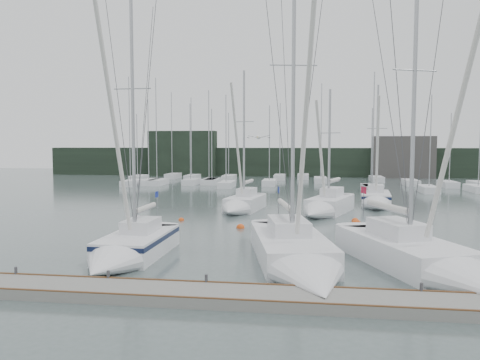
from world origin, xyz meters
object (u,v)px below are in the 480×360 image
at_px(buoy_a, 241,228).
at_px(sailboat_near_right, 433,264).
at_px(sailboat_near_center, 299,260).
at_px(sailboat_near_left, 126,251).
at_px(sailboat_mid_c, 324,207).
at_px(sailboat_mid_d, 376,200).
at_px(buoy_c, 181,220).
at_px(buoy_d, 356,224).
at_px(buoy_b, 355,221).
at_px(sailboat_mid_b, 240,205).

bearing_deg(buoy_a, sailboat_near_right, -47.12).
xyz_separation_m(sailboat_near_right, buoy_a, (-9.84, 10.60, -0.59)).
bearing_deg(sailboat_near_center, sailboat_near_left, 164.24).
distance_m(sailboat_mid_c, sailboat_mid_d, 7.38).
bearing_deg(buoy_c, buoy_d, 0.67).
bearing_deg(buoy_b, buoy_c, -174.00).
bearing_deg(buoy_a, buoy_b, 25.62).
height_order(buoy_b, buoy_d, buoy_d).
bearing_deg(sailboat_mid_b, sailboat_mid_d, 32.10).
height_order(sailboat_mid_c, buoy_b, sailboat_mid_c).
distance_m(sailboat_near_right, sailboat_mid_d, 23.01).
xyz_separation_m(buoy_b, buoy_c, (-12.90, -1.36, 0.00)).
distance_m(sailboat_near_left, sailboat_near_center, 8.38).
bearing_deg(sailboat_near_center, sailboat_near_right, -11.45).
bearing_deg(buoy_a, sailboat_near_center, -68.69).
distance_m(buoy_a, buoy_b, 8.93).
xyz_separation_m(sailboat_near_right, buoy_d, (-1.83, 13.26, -0.59)).
distance_m(sailboat_near_center, sailboat_mid_c, 17.53).
relative_size(sailboat_mid_c, buoy_d, 16.42).
bearing_deg(sailboat_mid_c, buoy_b, -34.89).
xyz_separation_m(sailboat_near_left, buoy_a, (4.22, 9.94, -0.57)).
bearing_deg(buoy_d, buoy_c, -179.33).
xyz_separation_m(sailboat_mid_b, buoy_a, (1.04, -7.44, -0.57)).
xyz_separation_m(sailboat_near_left, sailboat_mid_c, (10.14, 16.79, 0.04)).
bearing_deg(sailboat_mid_b, sailboat_near_left, -91.05).
relative_size(sailboat_mid_b, sailboat_mid_c, 1.15).
distance_m(sailboat_near_right, sailboat_mid_b, 21.06).
distance_m(buoy_a, buoy_d, 8.45).
relative_size(sailboat_near_left, buoy_c, 32.97).
height_order(sailboat_near_center, buoy_c, sailboat_near_center).
bearing_deg(sailboat_near_center, buoy_c, 113.10).
distance_m(sailboat_near_center, sailboat_mid_d, 23.93).
distance_m(buoy_c, buoy_d, 12.86).
relative_size(sailboat_near_left, sailboat_near_center, 0.89).
relative_size(sailboat_near_right, buoy_d, 22.94).
bearing_deg(buoy_b, sailboat_mid_b, 158.54).
distance_m(sailboat_near_right, buoy_d, 13.39).
xyz_separation_m(buoy_a, buoy_c, (-4.85, 2.50, 0.00)).
relative_size(sailboat_mid_b, buoy_a, 21.97).
distance_m(sailboat_mid_c, buoy_c, 11.62).
bearing_deg(buoy_b, sailboat_mid_c, 125.62).
height_order(sailboat_mid_c, buoy_a, sailboat_mid_c).
bearing_deg(sailboat_mid_b, buoy_d, -18.49).
height_order(sailboat_near_center, sailboat_mid_d, sailboat_near_center).
relative_size(sailboat_mid_b, buoy_c, 29.25).
xyz_separation_m(buoy_b, buoy_d, (-0.04, -1.21, 0.00)).
distance_m(sailboat_mid_d, buoy_d, 10.14).
bearing_deg(sailboat_near_center, sailboat_mid_b, 94.67).
bearing_deg(sailboat_mid_d, buoy_b, -100.87).
bearing_deg(sailboat_near_right, buoy_b, 75.67).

